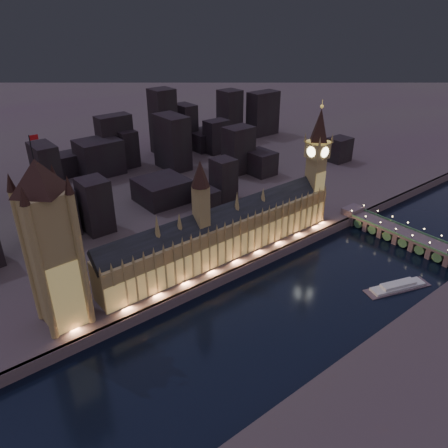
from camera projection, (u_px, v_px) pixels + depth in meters
ground_plane at (271, 308)px, 283.34m from camera, size 2000.00×2000.00×0.00m
north_bank at (25, 132)px, 642.35m from camera, size 2000.00×960.00×8.00m
embankment_wall at (231, 276)px, 309.95m from camera, size 2000.00×2.50×8.00m
palace_of_westminster at (223, 233)px, 319.46m from camera, size 202.00×21.96×78.00m
victoria_tower at (50, 238)px, 236.07m from camera, size 31.68×31.68×112.53m
elizabeth_tower at (317, 156)px, 356.53m from camera, size 18.00×18.00×101.76m
westminster_bridge at (401, 236)px, 358.21m from camera, size 18.48×113.00×15.90m
river_boat at (398, 286)px, 302.39m from camera, size 50.12×26.72×4.50m
city_backdrop at (133, 155)px, 461.79m from camera, size 475.99×215.63×84.11m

